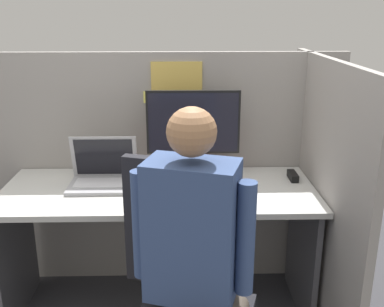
% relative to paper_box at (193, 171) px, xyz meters
% --- Properties ---
extents(cubicle_panel_back, '(2.19, 0.05, 1.45)m').
position_rel_paper_box_xyz_m(cubicle_panel_back, '(-0.19, 0.19, -0.07)').
color(cubicle_panel_back, gray).
rests_on(cubicle_panel_back, ground).
extents(cubicle_panel_right, '(0.04, 1.30, 1.45)m').
position_rel_paper_box_xyz_m(cubicle_panel_right, '(0.68, -0.23, -0.07)').
color(cubicle_panel_right, gray).
rests_on(cubicle_panel_right, ground).
extents(desk, '(1.69, 0.66, 0.75)m').
position_rel_paper_box_xyz_m(desk, '(-0.19, -0.17, -0.21)').
color(desk, '#B7B7B2').
rests_on(desk, ground).
extents(paper_box, '(0.29, 0.25, 0.08)m').
position_rel_paper_box_xyz_m(paper_box, '(0.00, 0.00, 0.00)').
color(paper_box, red).
rests_on(paper_box, desk).
extents(monitor, '(0.52, 0.16, 0.42)m').
position_rel_paper_box_xyz_m(monitor, '(-0.00, 0.00, 0.27)').
color(monitor, black).
rests_on(monitor, paper_box).
extents(laptop, '(0.36, 0.25, 0.27)m').
position_rel_paper_box_xyz_m(laptop, '(-0.49, -0.11, 0.01)').
color(laptop, '#99999E').
rests_on(laptop, desk).
extents(mouse, '(0.07, 0.06, 0.03)m').
position_rel_paper_box_xyz_m(mouse, '(-0.29, -0.28, -0.02)').
color(mouse, gray).
rests_on(mouse, desk).
extents(stapler, '(0.04, 0.12, 0.04)m').
position_rel_paper_box_xyz_m(stapler, '(0.56, -0.05, -0.02)').
color(stapler, black).
rests_on(stapler, desk).
extents(carrot_toy, '(0.04, 0.16, 0.04)m').
position_rel_paper_box_xyz_m(carrot_toy, '(-0.31, -0.43, -0.02)').
color(carrot_toy, orange).
rests_on(carrot_toy, desk).
extents(office_chair, '(0.58, 0.63, 1.08)m').
position_rel_paper_box_xyz_m(office_chair, '(-0.06, -0.79, -0.24)').
color(office_chair, black).
rests_on(office_chair, ground).
extents(person, '(0.46, 0.52, 1.35)m').
position_rel_paper_box_xyz_m(person, '(-0.01, -0.95, -0.01)').
color(person, brown).
rests_on(person, ground).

